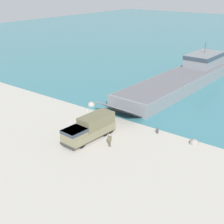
{
  "coord_description": "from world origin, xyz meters",
  "views": [
    {
      "loc": [
        26.88,
        -30.92,
        19.44
      ],
      "look_at": [
        1.7,
        2.31,
        2.07
      ],
      "focal_mm": 50.0,
      "sensor_mm": 36.0,
      "label": 1
    }
  ],
  "objects_px": {
    "landing_craft": "(184,76)",
    "soldier_on_ramp": "(110,140)",
    "military_truck": "(90,128)",
    "mooring_bollard": "(158,130)"
  },
  "relations": [
    {
      "from": "military_truck",
      "to": "soldier_on_ramp",
      "type": "distance_m",
      "value": 3.59
    },
    {
      "from": "soldier_on_ramp",
      "to": "mooring_bollard",
      "type": "relative_size",
      "value": 2.29
    },
    {
      "from": "landing_craft",
      "to": "mooring_bollard",
      "type": "relative_size",
      "value": 49.02
    },
    {
      "from": "landing_craft",
      "to": "military_truck",
      "type": "xyz_separation_m",
      "value": [
        0.26,
        -29.48,
        -0.27
      ]
    },
    {
      "from": "military_truck",
      "to": "soldier_on_ramp",
      "type": "height_order",
      "value": "military_truck"
    },
    {
      "from": "landing_craft",
      "to": "soldier_on_ramp",
      "type": "relative_size",
      "value": 21.42
    },
    {
      "from": "soldier_on_ramp",
      "to": "military_truck",
      "type": "bearing_deg",
      "value": 66.81
    },
    {
      "from": "landing_craft",
      "to": "mooring_bollard",
      "type": "xyz_separation_m",
      "value": [
        6.76,
        -22.64,
        -1.39
      ]
    },
    {
      "from": "mooring_bollard",
      "to": "soldier_on_ramp",
      "type": "bearing_deg",
      "value": -112.62
    },
    {
      "from": "military_truck",
      "to": "landing_craft",
      "type": "bearing_deg",
      "value": -175.83
    }
  ]
}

